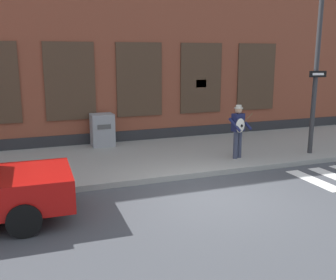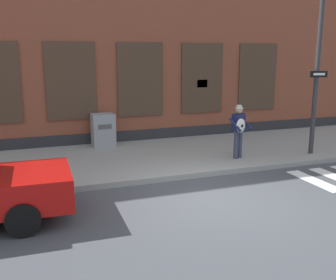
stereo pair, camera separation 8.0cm
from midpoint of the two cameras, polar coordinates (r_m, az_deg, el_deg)
The scene contains 5 objects.
ground_plane at distance 9.69m, azimuth 6.46°, elevation -8.13°, with size 160.00×160.00×0.00m, color #424449.
sidewalk at distance 12.95m, azimuth -0.88°, elevation -2.39°, with size 28.00×4.65×0.16m.
building_backdrop at distance 16.70m, azimuth -6.03°, elevation 16.61°, with size 28.00×4.06×9.27m.
busker at distance 12.41m, azimuth 10.44°, elevation 1.68°, with size 0.77×0.64×1.69m.
utility_box at distance 14.19m, azimuth -9.23°, elevation 1.47°, with size 0.79×0.70×1.15m.
Camera 2 is at (-4.07, -8.11, 3.39)m, focal length 42.00 mm.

